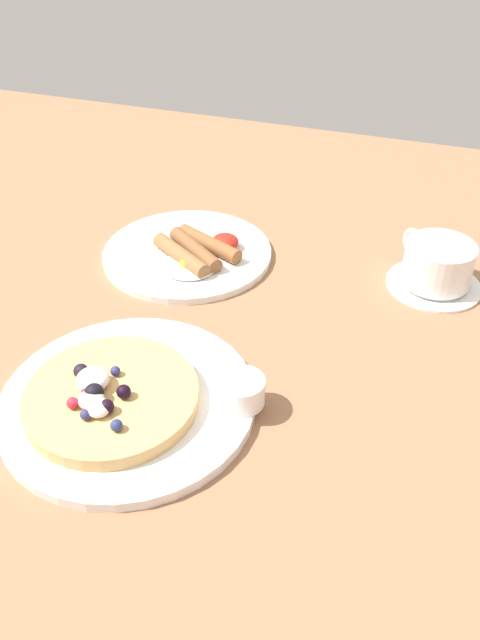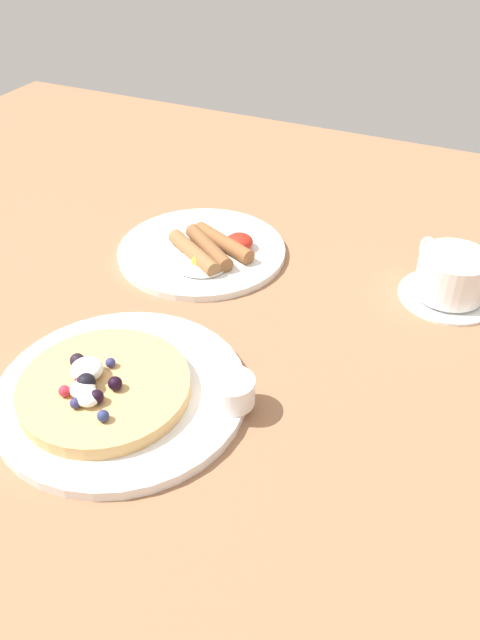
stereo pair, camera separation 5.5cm
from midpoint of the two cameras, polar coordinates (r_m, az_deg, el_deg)
The scene contains 8 objects.
ground_plane at distance 73.34cm, azimuth -4.36°, elevation -4.21°, with size 172.23×145.79×3.00cm, color #936446.
pancake_plate at distance 67.53cm, azimuth -12.50°, elevation -7.27°, with size 26.86×26.86×1.23cm, color white.
pancake_with_berries at distance 66.04cm, azimuth -14.19°, elevation -6.88°, with size 17.95×17.95×3.67cm.
syrup_ramekin at distance 63.99cm, azimuth -2.35°, elevation -6.54°, with size 4.82×4.82×2.97cm.
breakfast_plate at distance 89.91cm, azimuth -6.58°, elevation 6.04°, with size 23.90×23.90×1.00cm, color white.
fried_breakfast at distance 87.41cm, azimuth -5.64°, elevation 6.22°, with size 13.11×11.92×2.35cm.
coffee_saucer at distance 86.20cm, azimuth 15.53°, elevation 3.18°, with size 12.45×12.45×0.83cm, color white.
coffee_cup at distance 84.55cm, azimuth 15.83°, elevation 5.05°, with size 9.87×10.12×5.50cm.
Camera 1 is at (20.66, -50.50, 47.43)cm, focal length 35.06 mm.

